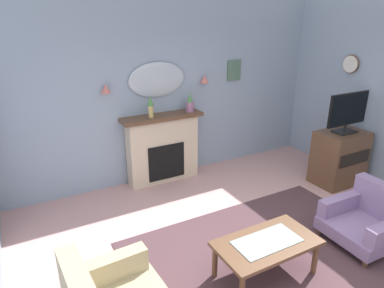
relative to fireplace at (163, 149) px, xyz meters
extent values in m
cube|color=#C6938E|center=(0.28, -2.73, -0.62)|extent=(6.61, 6.79, 0.10)
cube|color=#8C9EB2|center=(0.28, 0.22, 0.93)|extent=(6.61, 0.10, 2.99)
cube|color=#4C3338|center=(0.28, -2.53, -0.56)|extent=(3.20, 2.40, 0.01)
cube|color=beige|center=(0.00, 0.01, -0.02)|extent=(1.20, 0.28, 1.10)
cube|color=black|center=(0.00, -0.09, -0.19)|extent=(0.64, 0.12, 0.60)
cube|color=brown|center=(0.00, -0.01, 0.56)|extent=(1.36, 0.36, 0.06)
cylinder|color=tan|center=(-0.20, -0.03, 0.68)|extent=(0.08, 0.08, 0.19)
cone|color=#4C8447|center=(-0.20, -0.03, 0.86)|extent=(0.10, 0.10, 0.16)
cylinder|color=#9E6084|center=(0.50, -0.03, 0.67)|extent=(0.14, 0.14, 0.16)
cone|color=#4C8447|center=(0.50, -0.03, 0.83)|extent=(0.10, 0.10, 0.16)
ellipsoid|color=#B2BCC6|center=(0.00, 0.14, 1.14)|extent=(0.96, 0.06, 0.56)
cone|color=#D17066|center=(-0.85, 0.09, 1.09)|extent=(0.14, 0.14, 0.14)
cone|color=#D17066|center=(0.85, 0.09, 1.09)|extent=(0.14, 0.14, 0.14)
cylinder|color=silver|center=(3.05, -1.05, 1.33)|extent=(0.04, 0.28, 0.28)
torus|color=brown|center=(3.05, -1.05, 1.33)|extent=(0.03, 0.31, 0.31)
cube|color=#4C6B56|center=(1.50, 0.15, 1.18)|extent=(0.28, 0.03, 0.36)
cube|color=brown|center=(0.00, -2.66, -0.15)|extent=(1.10, 0.60, 0.04)
cube|color=#8C9E99|center=(0.00, -2.66, -0.13)|extent=(0.72, 0.36, 0.01)
cylinder|color=brown|center=(0.49, -2.90, -0.37)|extent=(0.06, 0.06, 0.40)
cylinder|color=brown|center=(-0.49, -2.42, -0.37)|extent=(0.06, 0.06, 0.40)
cylinder|color=brown|center=(0.49, -2.42, -0.37)|extent=(0.06, 0.06, 0.40)
cube|color=tan|center=(-1.56, -2.21, -0.17)|extent=(0.76, 0.20, 0.24)
cylinder|color=brown|center=(-1.22, -2.21, -0.52)|extent=(0.07, 0.07, 0.10)
cube|color=gray|center=(1.44, -2.78, -0.39)|extent=(0.83, 0.83, 0.16)
cube|color=gray|center=(1.78, -2.79, -0.09)|extent=(0.19, 0.81, 0.45)
cube|color=gray|center=(1.45, -2.44, -0.20)|extent=(0.72, 0.17, 0.22)
cylinder|color=brown|center=(1.11, -2.43, -0.52)|extent=(0.06, 0.06, 0.10)
cylinder|color=brown|center=(1.09, -3.11, -0.52)|extent=(0.06, 0.06, 0.10)
cylinder|color=brown|center=(1.79, -2.45, -0.52)|extent=(0.06, 0.06, 0.10)
cube|color=brown|center=(2.54, -1.50, -0.12)|extent=(0.80, 0.56, 0.90)
cube|color=black|center=(2.54, -1.78, -0.03)|extent=(0.68, 0.02, 0.20)
cube|color=black|center=(2.54, -1.52, 0.34)|extent=(0.36, 0.24, 0.03)
cylinder|color=black|center=(2.54, -1.52, 0.41)|extent=(0.04, 0.04, 0.10)
cube|color=black|center=(2.54, -1.52, 0.72)|extent=(0.84, 0.04, 0.52)
cube|color=black|center=(2.54, -1.54, 0.72)|extent=(0.80, 0.01, 0.48)
camera|label=1|loc=(-2.12, -4.88, 2.09)|focal=31.71mm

